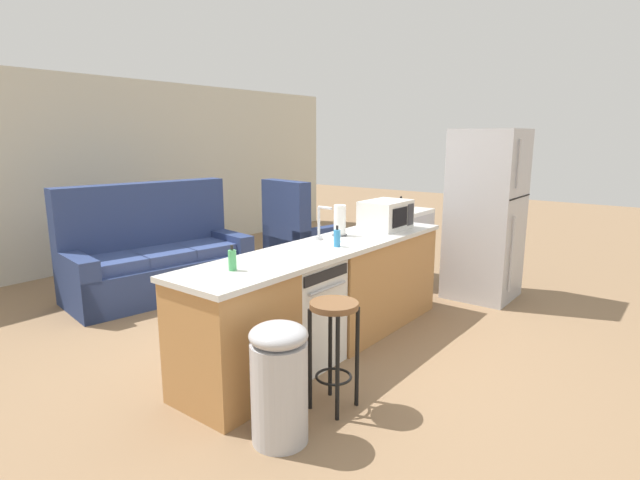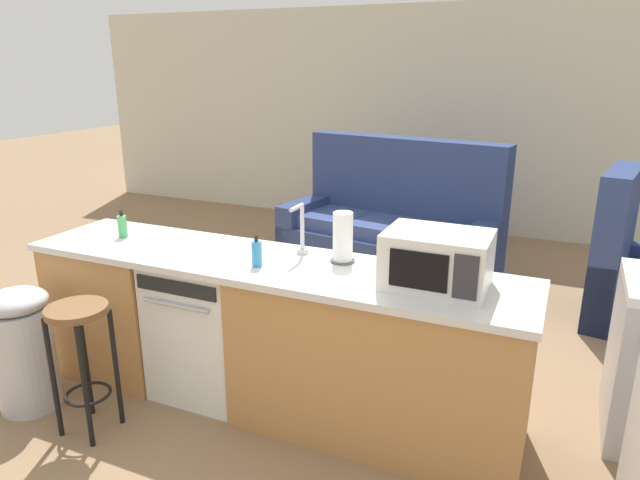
{
  "view_description": "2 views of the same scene",
  "coord_description": "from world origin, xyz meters",
  "px_view_note": "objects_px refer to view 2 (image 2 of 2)",
  "views": [
    {
      "loc": [
        -3.11,
        -2.45,
        1.79
      ],
      "look_at": [
        0.44,
        0.3,
        0.86
      ],
      "focal_mm": 28.0,
      "sensor_mm": 36.0,
      "label": 1
    },
    {
      "loc": [
        1.64,
        -2.62,
        1.96
      ],
      "look_at": [
        0.29,
        0.44,
        0.91
      ],
      "focal_mm": 32.0,
      "sensor_mm": 36.0,
      "label": 2
    }
  ],
  "objects_px": {
    "paper_towel_roll": "(343,238)",
    "trash_bin": "(23,348)",
    "dish_soap_bottle": "(122,226)",
    "armchair": "(637,282)",
    "microwave": "(437,260)",
    "bar_stool": "(81,342)",
    "soap_bottle": "(257,253)",
    "couch": "(393,231)",
    "dishwasher": "(210,326)"
  },
  "relations": [
    {
      "from": "dishwasher",
      "to": "dish_soap_bottle",
      "type": "relative_size",
      "value": 4.77
    },
    {
      "from": "trash_bin",
      "to": "soap_bottle",
      "type": "bearing_deg",
      "value": 21.78
    },
    {
      "from": "dish_soap_bottle",
      "to": "trash_bin",
      "type": "bearing_deg",
      "value": -110.62
    },
    {
      "from": "microwave",
      "to": "trash_bin",
      "type": "bearing_deg",
      "value": -164.74
    },
    {
      "from": "paper_towel_roll",
      "to": "dish_soap_bottle",
      "type": "xyz_separation_m",
      "value": [
        -1.44,
        -0.13,
        -0.07
      ]
    },
    {
      "from": "dish_soap_bottle",
      "to": "microwave",
      "type": "bearing_deg",
      "value": -0.71
    },
    {
      "from": "paper_towel_roll",
      "to": "bar_stool",
      "type": "height_order",
      "value": "paper_towel_roll"
    },
    {
      "from": "microwave",
      "to": "dish_soap_bottle",
      "type": "xyz_separation_m",
      "value": [
        -1.99,
        0.02,
        -0.07
      ]
    },
    {
      "from": "paper_towel_roll",
      "to": "soap_bottle",
      "type": "height_order",
      "value": "paper_towel_roll"
    },
    {
      "from": "microwave",
      "to": "bar_stool",
      "type": "relative_size",
      "value": 0.68
    },
    {
      "from": "microwave",
      "to": "paper_towel_roll",
      "type": "relative_size",
      "value": 1.77
    },
    {
      "from": "microwave",
      "to": "armchair",
      "type": "xyz_separation_m",
      "value": [
        1.11,
        2.09,
        -0.69
      ]
    },
    {
      "from": "bar_stool",
      "to": "dishwasher",
      "type": "bearing_deg",
      "value": 59.69
    },
    {
      "from": "paper_towel_roll",
      "to": "couch",
      "type": "bearing_deg",
      "value": 99.74
    },
    {
      "from": "dish_soap_bottle",
      "to": "armchair",
      "type": "distance_m",
      "value": 3.78
    },
    {
      "from": "paper_towel_roll",
      "to": "trash_bin",
      "type": "height_order",
      "value": "paper_towel_roll"
    },
    {
      "from": "soap_bottle",
      "to": "couch",
      "type": "xyz_separation_m",
      "value": [
        -0.0,
        2.59,
        -0.58
      ]
    },
    {
      "from": "microwave",
      "to": "couch",
      "type": "xyz_separation_m",
      "value": [
        -0.95,
        2.49,
        -0.65
      ]
    },
    {
      "from": "paper_towel_roll",
      "to": "soap_bottle",
      "type": "relative_size",
      "value": 1.6
    },
    {
      "from": "trash_bin",
      "to": "armchair",
      "type": "xyz_separation_m",
      "value": [
        3.34,
        2.7,
        -0.03
      ]
    },
    {
      "from": "bar_stool",
      "to": "trash_bin",
      "type": "relative_size",
      "value": 1.0
    },
    {
      "from": "microwave",
      "to": "paper_towel_roll",
      "type": "bearing_deg",
      "value": 164.08
    },
    {
      "from": "dishwasher",
      "to": "paper_towel_roll",
      "type": "relative_size",
      "value": 2.98
    },
    {
      "from": "soap_bottle",
      "to": "trash_bin",
      "type": "bearing_deg",
      "value": -158.22
    },
    {
      "from": "soap_bottle",
      "to": "couch",
      "type": "relative_size",
      "value": 0.08
    },
    {
      "from": "soap_bottle",
      "to": "trash_bin",
      "type": "relative_size",
      "value": 0.24
    },
    {
      "from": "dishwasher",
      "to": "armchair",
      "type": "bearing_deg",
      "value": 40.31
    },
    {
      "from": "soap_bottle",
      "to": "bar_stool",
      "type": "xyz_separation_m",
      "value": [
        -0.78,
        -0.54,
        -0.44
      ]
    },
    {
      "from": "microwave",
      "to": "armchair",
      "type": "distance_m",
      "value": 2.47
    },
    {
      "from": "paper_towel_roll",
      "to": "armchair",
      "type": "height_order",
      "value": "armchair"
    },
    {
      "from": "paper_towel_roll",
      "to": "trash_bin",
      "type": "relative_size",
      "value": 0.38
    },
    {
      "from": "microwave",
      "to": "soap_bottle",
      "type": "distance_m",
      "value": 0.96
    },
    {
      "from": "microwave",
      "to": "armchair",
      "type": "bearing_deg",
      "value": 62.07
    },
    {
      "from": "microwave",
      "to": "paper_towel_roll",
      "type": "height_order",
      "value": "paper_towel_roll"
    },
    {
      "from": "paper_towel_roll",
      "to": "armchair",
      "type": "bearing_deg",
      "value": 49.3
    },
    {
      "from": "bar_stool",
      "to": "couch",
      "type": "bearing_deg",
      "value": 76.1
    },
    {
      "from": "microwave",
      "to": "bar_stool",
      "type": "height_order",
      "value": "microwave"
    },
    {
      "from": "bar_stool",
      "to": "trash_bin",
      "type": "distance_m",
      "value": 0.52
    },
    {
      "from": "soap_bottle",
      "to": "trash_bin",
      "type": "distance_m",
      "value": 1.5
    },
    {
      "from": "microwave",
      "to": "soap_bottle",
      "type": "relative_size",
      "value": 2.84
    },
    {
      "from": "microwave",
      "to": "couch",
      "type": "relative_size",
      "value": 0.24
    },
    {
      "from": "paper_towel_roll",
      "to": "dish_soap_bottle",
      "type": "height_order",
      "value": "paper_towel_roll"
    },
    {
      "from": "paper_towel_roll",
      "to": "microwave",
      "type": "bearing_deg",
      "value": -15.92
    },
    {
      "from": "soap_bottle",
      "to": "dishwasher",
      "type": "bearing_deg",
      "value": 166.25
    },
    {
      "from": "microwave",
      "to": "bar_stool",
      "type": "xyz_separation_m",
      "value": [
        -1.73,
        -0.64,
        -0.5
      ]
    },
    {
      "from": "dishwasher",
      "to": "trash_bin",
      "type": "bearing_deg",
      "value": -145.1
    },
    {
      "from": "soap_bottle",
      "to": "bar_stool",
      "type": "distance_m",
      "value": 1.04
    },
    {
      "from": "trash_bin",
      "to": "armchair",
      "type": "bearing_deg",
      "value": 38.97
    },
    {
      "from": "dish_soap_bottle",
      "to": "bar_stool",
      "type": "bearing_deg",
      "value": -68.47
    },
    {
      "from": "dishwasher",
      "to": "bar_stool",
      "type": "height_order",
      "value": "dishwasher"
    }
  ]
}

